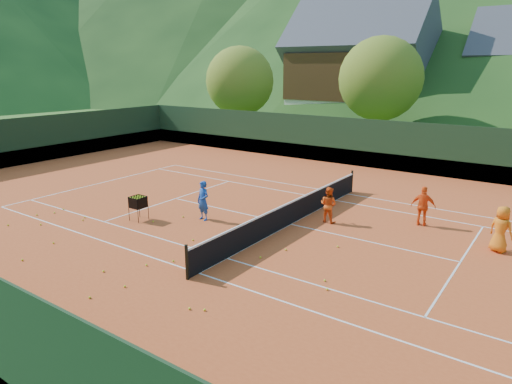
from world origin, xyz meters
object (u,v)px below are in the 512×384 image
Objects in this scene: coach at (203,201)px; tennis_net at (291,212)px; student_a at (328,205)px; student_b at (423,206)px; ball_hopper at (138,203)px; student_c at (501,229)px; chalet_left at (359,71)px.

coach reaches higher than tennis_net.
coach is at bearing 35.80° from student_a.
coach is at bearing 21.65° from student_b.
coach is 8.80m from student_b.
student_b is (7.58, 4.46, -0.02)m from coach.
student_c is at bearing 20.77° from ball_hopper.
student_b reaches higher than tennis_net.
chalet_left is at bearing 109.61° from coach.
chalet_left is at bearing -65.03° from student_a.
tennis_net is 32.04m from chalet_left.
student_a is at bearing 45.59° from tennis_net.
chalet_left is at bearing -70.90° from student_b.
chalet_left reaches higher than ball_hopper.
student_c is at bearing 148.63° from student_b.
chalet_left reaches higher than student_a.
student_c is at bearing 24.71° from coach.
student_b is 3.15m from student_c.
student_c is 33.52m from chalet_left.
student_a is 7.76m from ball_hopper.
ball_hopper is at bearing 22.87° from student_b.
ball_hopper is 33.80m from chalet_left.
student_b is at bearing -62.12° from chalet_left.
student_a is at bearing 33.15° from ball_hopper.
chalet_left reaches higher than coach.
coach is 2.66m from ball_hopper.
coach is 1.01× the size of student_c.
student_a is 31.32m from chalet_left.
coach is 1.64× the size of ball_hopper.
student_b is 0.99× the size of student_c.
student_c reaches higher than student_a.
student_a is 3.70m from student_b.
student_a is at bearing -68.99° from chalet_left.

